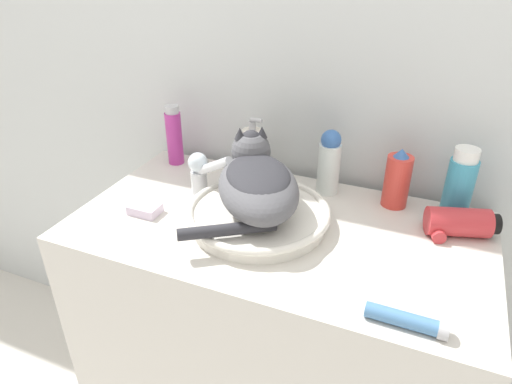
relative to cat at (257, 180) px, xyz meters
name	(u,v)px	position (x,y,z in m)	size (l,w,h in m)	color
wall_back	(323,61)	(0.06, 0.33, 0.22)	(8.00, 0.05, 2.40)	silver
vanity_counter	(274,349)	(0.06, 0.00, -0.55)	(1.02, 0.55, 0.87)	beige
sink_basin	(258,215)	(0.01, -0.01, -0.09)	(0.36, 0.36, 0.05)	white
cat	(257,180)	(0.00, 0.00, 0.00)	(0.32, 0.39, 0.16)	#56565B
faucet	(202,170)	(-0.19, 0.06, -0.04)	(0.15, 0.08, 0.15)	silver
lotion_bottle_white	(329,162)	(0.12, 0.21, -0.02)	(0.06, 0.06, 0.18)	silver
mouthwash_bottle	(459,185)	(0.45, 0.21, -0.02)	(0.07, 0.07, 0.19)	teal
shampoo_bottle_tall	(174,136)	(-0.36, 0.21, -0.02)	(0.05, 0.05, 0.18)	#B2338C
spray_bottle_trigger	(397,180)	(0.31, 0.21, -0.04)	(0.07, 0.07, 0.16)	#DB3D33
soap_pump_bottle	(252,153)	(-0.10, 0.21, -0.03)	(0.06, 0.06, 0.19)	silver
cream_tube	(407,320)	(0.39, -0.23, -0.10)	(0.15, 0.03, 0.03)	#4C7FB2
hair_dryer	(457,223)	(0.46, 0.12, -0.08)	(0.17, 0.12, 0.07)	#C63338
soap_bar	(145,209)	(-0.28, -0.08, -0.10)	(0.08, 0.05, 0.02)	silver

